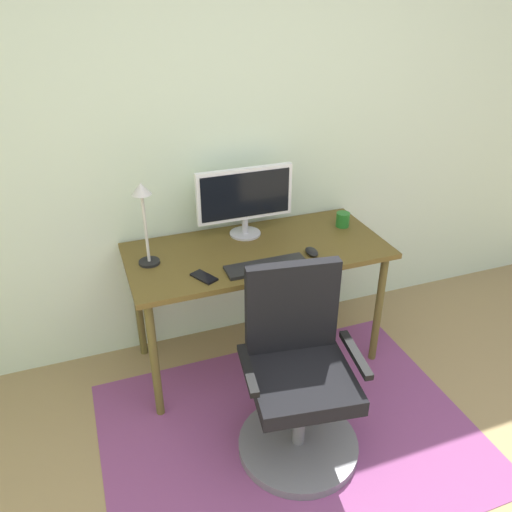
% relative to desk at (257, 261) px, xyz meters
% --- Properties ---
extents(wall_back, '(6.00, 0.10, 2.60)m').
position_rel_desk_xyz_m(wall_back, '(0.06, 0.40, 0.62)').
color(wall_back, silver).
rests_on(wall_back, ground).
extents(area_rug, '(1.87, 1.41, 0.01)m').
position_rel_desk_xyz_m(area_rug, '(-0.06, -0.64, -0.67)').
color(area_rug, '#7E3E6E').
rests_on(area_rug, ground).
extents(desk, '(1.43, 0.66, 0.75)m').
position_rel_desk_xyz_m(desk, '(0.00, 0.00, 0.00)').
color(desk, brown).
rests_on(desk, ground).
extents(monitor, '(0.56, 0.18, 0.40)m').
position_rel_desk_xyz_m(monitor, '(-0.01, 0.19, 0.31)').
color(monitor, '#B2B2B7').
rests_on(monitor, desk).
extents(keyboard, '(0.43, 0.13, 0.02)m').
position_rel_desk_xyz_m(keyboard, '(-0.03, -0.21, 0.09)').
color(keyboard, black).
rests_on(keyboard, desk).
extents(computer_mouse, '(0.06, 0.10, 0.03)m').
position_rel_desk_xyz_m(computer_mouse, '(0.25, -0.17, 0.09)').
color(computer_mouse, black).
rests_on(computer_mouse, desk).
extents(coffee_cup, '(0.08, 0.08, 0.09)m').
position_rel_desk_xyz_m(coffee_cup, '(0.58, 0.09, 0.12)').
color(coffee_cup, '#206B22').
rests_on(coffee_cup, desk).
extents(cell_phone, '(0.12, 0.16, 0.01)m').
position_rel_desk_xyz_m(cell_phone, '(-0.36, -0.20, 0.08)').
color(cell_phone, black).
rests_on(cell_phone, desk).
extents(desk_lamp, '(0.11, 0.11, 0.45)m').
position_rel_desk_xyz_m(desk_lamp, '(-0.59, 0.04, 0.38)').
color(desk_lamp, black).
rests_on(desk_lamp, desk).
extents(office_chair, '(0.59, 0.59, 0.95)m').
position_rel_desk_xyz_m(office_chair, '(-0.05, -0.69, -0.32)').
color(office_chair, slate).
rests_on(office_chair, ground).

